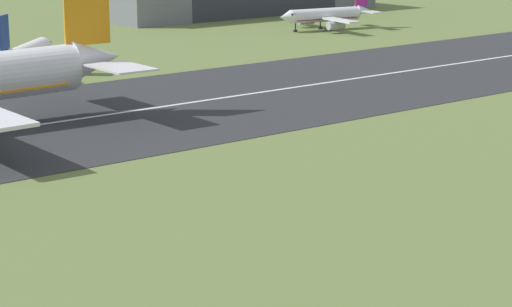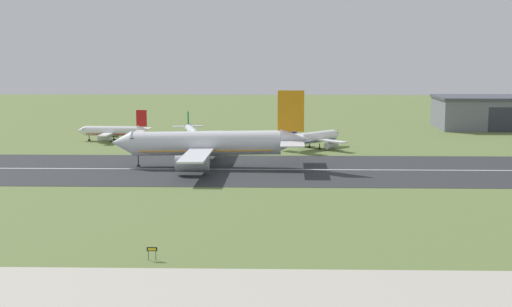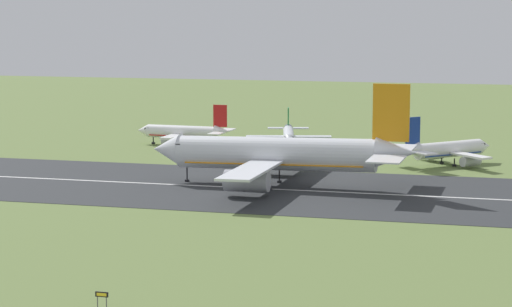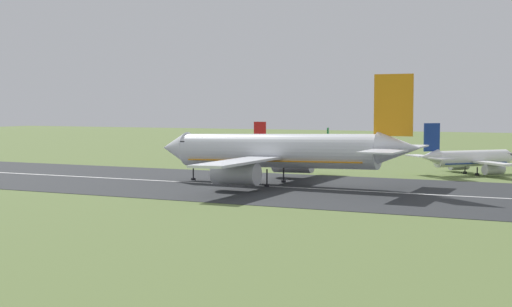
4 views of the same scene
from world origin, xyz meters
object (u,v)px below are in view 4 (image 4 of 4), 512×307
Objects in this scene: airplane_parked_far_east at (470,159)px; airplane_parked_centre at (324,151)px; airplane_parked_east at (228,148)px; airplane_landing at (279,152)px.

airplane_parked_centre is at bearing 151.47° from airplane_parked_far_east.
airplane_parked_far_east is (60.67, -15.02, 0.10)m from airplane_parked_east.
airplane_parked_east is at bearing -167.82° from airplane_parked_centre.
airplane_parked_centre is 42.14m from airplane_parked_far_east.
airplane_landing reaches higher than airplane_parked_far_east.
airplane_parked_east reaches higher than airplane_parked_centre.
airplane_parked_far_east reaches higher than airplane_parked_centre.
airplane_parked_far_east reaches higher than airplane_parked_east.
airplane_parked_east is 62.50m from airplane_parked_far_east.
airplane_landing is 42.04m from airplane_parked_far_east.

